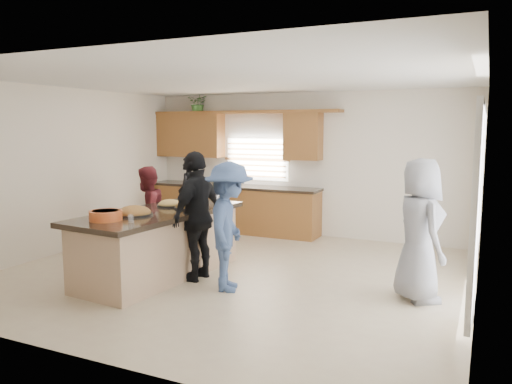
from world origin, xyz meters
The scene contains 18 objects.
floor centered at (0.00, 0.00, 0.00)m, with size 6.50×6.50×0.00m, color beige.
room_shell centered at (0.00, 0.00, 1.90)m, with size 6.52×6.02×2.81m.
back_cabinetry centered at (-1.47, 2.73, 0.91)m, with size 4.08×0.66×2.46m.
right_wall_glazing centered at (3.22, -0.13, 1.34)m, with size 0.06×4.00×2.25m.
island centered at (-0.90, -0.57, 0.45)m, with size 1.38×2.79×0.95m.
platter_front centered at (-0.99, -0.99, 0.98)m, with size 0.50×0.50×0.20m.
platter_mid centered at (-0.65, -0.21, 0.98)m, with size 0.38×0.38×0.15m.
platter_back centered at (-1.00, -0.15, 0.98)m, with size 0.37×0.37×0.15m.
salad_bowl centered at (-1.07, -1.45, 1.02)m, with size 0.41×0.41×0.13m.
clear_cup centered at (-0.68, -1.44, 1.00)m, with size 0.07×0.07×0.10m, color white.
plate_stack centered at (-0.79, 0.16, 0.98)m, with size 0.21×0.21×0.05m, color #AD90D1.
flower_vase centered at (-0.65, 0.66, 1.18)m, with size 0.14×0.14×0.42m.
potted_plant centered at (-2.29, 2.82, 2.63)m, with size 0.42×0.36×0.46m, color #3B6F2C.
woman_left_back centered at (-1.94, 1.82, 0.79)m, with size 0.57×0.38×1.57m, color black.
woman_left_mid centered at (-1.69, 0.20, 0.75)m, with size 0.73×0.57×1.50m, color maroon.
woman_left_front centered at (-0.33, -0.44, 0.90)m, with size 1.06×0.44×1.80m, color black.
woman_right_back centered at (0.29, -0.67, 0.85)m, with size 1.09×0.63×1.69m, color #3D5585.
woman_right_front centered at (2.58, -0.04, 0.88)m, with size 0.86×0.56×1.76m, color gray.
Camera 1 is at (3.29, -6.30, 2.13)m, focal length 35.00 mm.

